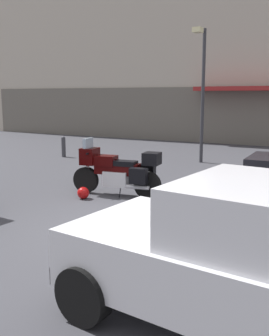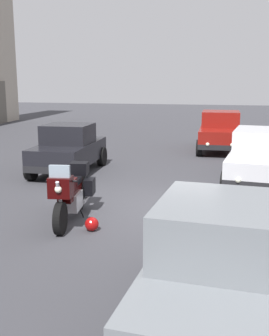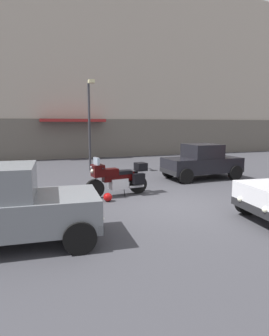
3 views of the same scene
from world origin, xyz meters
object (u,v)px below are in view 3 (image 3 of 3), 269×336
object	(u,v)px
streetlamp_curbside	(90,116)
motorcycle	(118,178)
car_hatchback_near	(0,207)
helmet	(108,197)
car_compact_side	(202,162)

from	to	relation	value
streetlamp_curbside	motorcycle	bearing A→B (deg)	-91.74
car_hatchback_near	helmet	bearing A→B (deg)	46.55
motorcycle	car_compact_side	distance (m)	4.76
car_compact_side	helmet	bearing A→B (deg)	-155.43
helmet	car_compact_side	distance (m)	5.55
car_compact_side	car_hatchback_near	bearing A→B (deg)	-148.61
car_compact_side	motorcycle	bearing A→B (deg)	-159.52
helmet	car_compact_side	xyz separation A→B (m)	(4.98, 2.37, 0.63)
car_compact_side	streetlamp_curbside	world-z (taller)	streetlamp_curbside
car_hatchback_near	streetlamp_curbside	bearing A→B (deg)	72.12
helmet	streetlamp_curbside	world-z (taller)	streetlamp_curbside
car_hatchback_near	streetlamp_curbside	world-z (taller)	streetlamp_curbside
car_hatchback_near	car_compact_side	xyz separation A→B (m)	(7.87, 4.96, -0.04)
helmet	car_hatchback_near	xyz separation A→B (m)	(-2.89, -2.60, 0.67)
streetlamp_curbside	helmet	bearing A→B (deg)	-96.69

